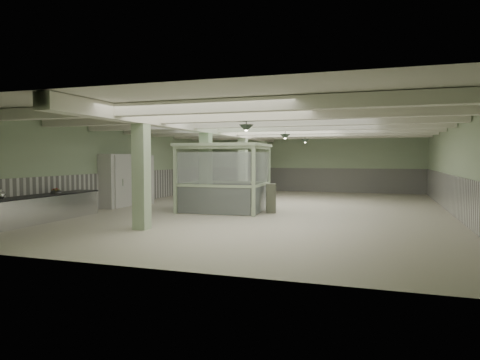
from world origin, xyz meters
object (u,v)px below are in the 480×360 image
(prep_counter, at_px, (38,209))
(walkin_cooler, at_px, (123,179))
(guard_booth, at_px, (224,166))
(filing_cabinet, at_px, (271,198))

(prep_counter, xyz_separation_m, walkin_cooler, (-0.08, 5.13, 0.77))
(prep_counter, bearing_deg, guard_booth, 45.09)
(prep_counter, distance_m, walkin_cooler, 5.19)
(filing_cabinet, bearing_deg, prep_counter, -160.93)
(walkin_cooler, height_order, guard_booth, guard_booth)
(guard_booth, relative_size, filing_cabinet, 3.05)
(walkin_cooler, height_order, filing_cabinet, walkin_cooler)
(guard_booth, bearing_deg, prep_counter, -137.10)
(walkin_cooler, relative_size, filing_cabinet, 2.35)
(filing_cabinet, bearing_deg, guard_booth, 164.76)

